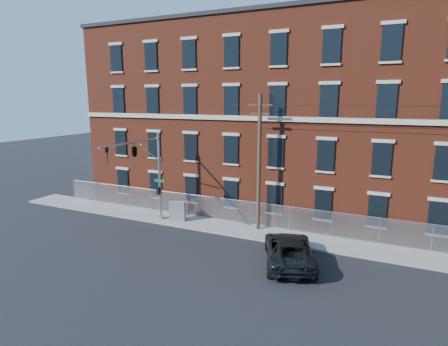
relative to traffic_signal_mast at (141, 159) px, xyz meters
name	(u,v)px	position (x,y,z in m)	size (l,w,h in m)	color
ground	(199,253)	(6.00, -2.18, -5.39)	(140.00, 140.00, 0.00)	black
sidewalk	(404,255)	(18.00, 2.82, -5.33)	(65.00, 3.00, 0.12)	gray
mill_building	(412,119)	(18.00, 11.75, 2.76)	(55.30, 14.32, 16.30)	maroon
chain_link_fence	(405,234)	(18.00, 4.12, -4.33)	(59.06, 0.06, 1.85)	#A5A8AD
traffic_signal_mast	(141,159)	(0.00, 0.00, 0.00)	(0.90, 6.75, 7.00)	#9EA0A5
utility_pole_near	(259,160)	(8.00, 3.42, -0.05)	(1.80, 0.28, 10.00)	#483024
pickup_truck	(289,250)	(11.62, -1.15, -4.55)	(2.77, 6.00, 1.67)	black
utility_cabinet	(177,211)	(1.48, 2.47, -4.49)	(1.24, 0.62, 1.55)	gray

